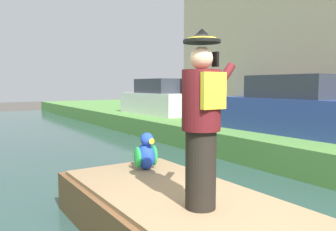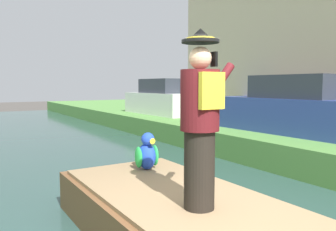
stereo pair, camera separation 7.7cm
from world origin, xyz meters
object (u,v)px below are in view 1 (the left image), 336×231
boat (187,223)px  parrot_plush (146,154)px  parked_car_blue (289,108)px  person_pirate (202,120)px  parked_car_white (159,99)px

boat → parrot_plush: parrot_plush is taller
parrot_plush → parked_car_blue: (5.11, 1.34, 0.42)m
person_pirate → parked_car_blue: size_ratio=0.46×
boat → parked_car_white: bearing=60.3°
boat → parked_car_white: (5.34, 9.35, 0.98)m
boat → parked_car_blue: bearing=26.9°
person_pirate → parked_car_blue: person_pirate is taller
boat → parrot_plush: bearing=80.7°
parked_car_blue → parked_car_white: 6.64m
boat → person_pirate: (-0.08, -0.37, 1.23)m
parked_car_blue → parked_car_white: size_ratio=1.00×
parked_car_blue → parked_car_white: bearing=90.0°
person_pirate → parked_car_blue: (5.42, 3.07, -0.26)m
boat → parked_car_white: 10.81m
person_pirate → parked_car_blue: 6.24m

